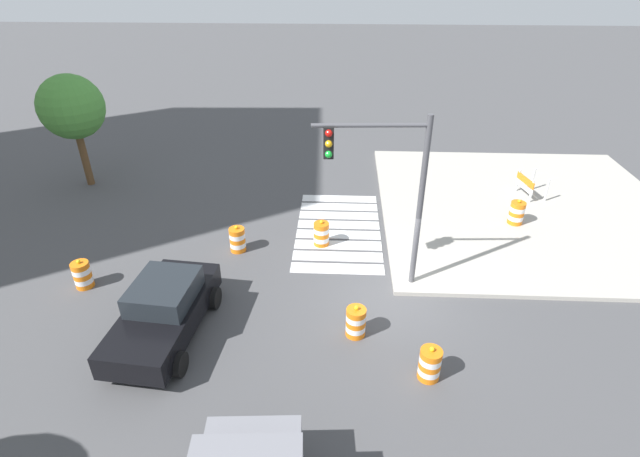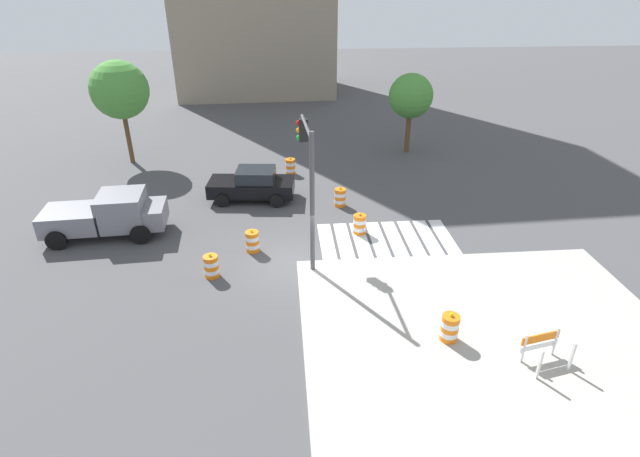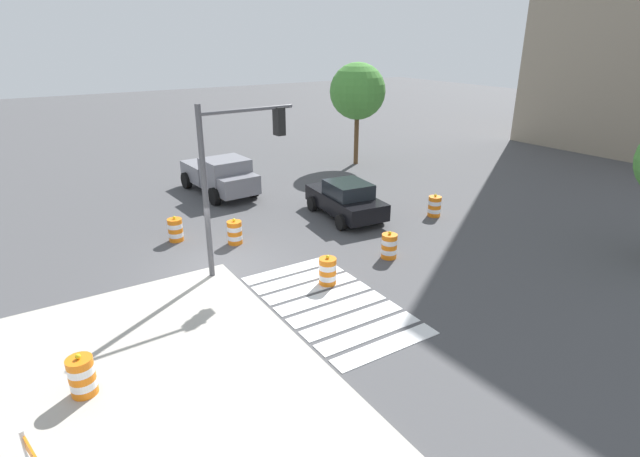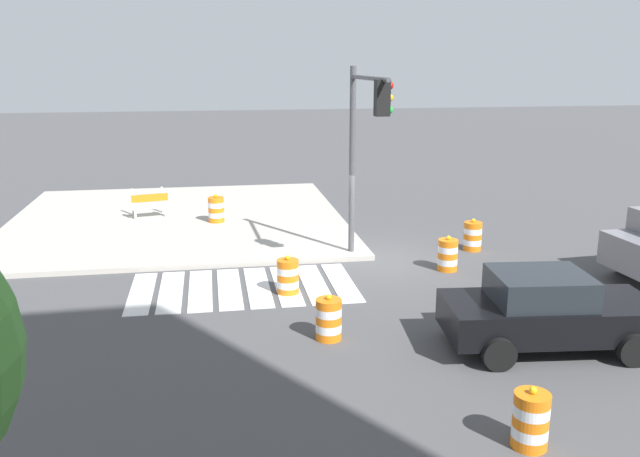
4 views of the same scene
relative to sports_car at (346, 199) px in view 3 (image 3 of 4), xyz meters
name	(u,v)px [view 3 (image 3 of 4)]	position (x,y,z in m)	size (l,w,h in m)	color
ground_plane	(223,268)	(1.98, -6.56, -0.81)	(120.00, 120.00, 0.00)	#474749
sidewalk_corner	(45,456)	(7.98, -12.56, -0.74)	(12.00, 12.00, 0.15)	#ADA89E
crosswalk_stripes	(330,303)	(5.98, -4.76, -0.80)	(5.85, 3.20, 0.02)	silver
sports_car	(346,199)	(0.00, 0.00, 0.00)	(4.46, 2.46, 1.63)	black
pickup_truck	(221,175)	(-6.09, -3.33, 0.16)	(5.27, 2.62, 1.92)	slate
traffic_barrel_near_corner	(434,206)	(2.01, 3.37, -0.36)	(0.56, 0.56, 1.02)	orange
traffic_barrel_crosswalk_end	(328,271)	(4.88, -4.14, -0.36)	(0.56, 0.56, 1.02)	orange
traffic_barrel_median_near	(235,232)	(0.18, -5.32, -0.36)	(0.56, 0.56, 1.02)	orange
traffic_barrel_median_far	(389,246)	(4.36, -1.17, -0.36)	(0.56, 0.56, 1.02)	orange
traffic_barrel_far_curb	(176,230)	(-1.31, -7.15, -0.36)	(0.56, 0.56, 1.02)	orange
traffic_barrel_on_sidewalk	(82,376)	(6.57, -11.62, -0.21)	(0.56, 0.56, 1.02)	orange
traffic_light_pole	(237,158)	(2.50, -6.02, 3.10)	(0.53, 3.29, 5.50)	#4C4C51
street_tree_streetside_near	(358,91)	(-7.61, 6.13, 3.55)	(3.31, 3.31, 6.04)	brown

